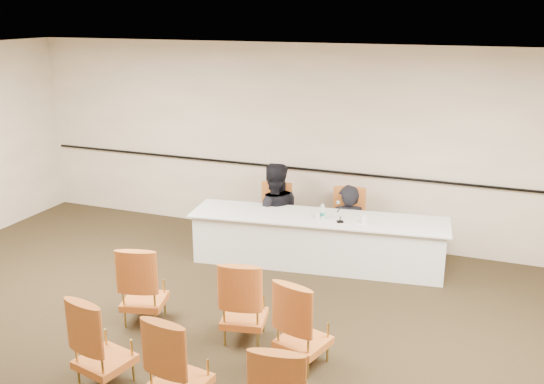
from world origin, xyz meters
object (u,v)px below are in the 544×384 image
Objects in this scene: aud_chair_front_left at (144,283)px; panelist_second at (274,219)px; panelist_main at (347,237)px; aud_chair_back_mid at (179,361)px; panelist_second_chair at (274,216)px; panelist_main_chair at (347,222)px; aud_chair_front_right at (304,322)px; water_bottle at (323,211)px; aud_chair_front_mid at (244,299)px; coffee_cup at (364,220)px; microphone at (340,213)px; panel_table at (317,241)px; drinking_glass at (318,215)px; aud_chair_back_left at (103,340)px.

panelist_second is at bearing 63.88° from aud_chair_front_left.
panelist_main is 1.69× the size of aud_chair_back_mid.
panelist_main reaches higher than panelist_second_chair.
panelist_main_chair is 1.00× the size of aud_chair_front_left.
panelist_second is 1.83× the size of aud_chair_front_left.
panelist_second_chair is at bearing 106.46° from aud_chair_back_mid.
aud_chair_front_left is 2.00m from aud_chair_front_right.
panelist_second is at bearing 152.37° from water_bottle.
panelist_second is at bearing 92.80° from aud_chair_front_mid.
panelist_second_chair and aud_chair_front_right have the same top height.
aud_chair_front_left reaches higher than coffee_cup.
water_bottle is (-0.27, 0.08, -0.03)m from microphone.
panelist_second reaches higher than panel_table.
panelist_second_chair is at bearing 63.88° from aud_chair_front_left.
panelist_main is at bearing 57.20° from panel_table.
aud_chair_front_left is 1.00× the size of aud_chair_front_mid.
panelist_main is 0.86m from water_bottle.
aud_chair_front_left is at bearing 38.12° from panelist_main.
water_bottle is 0.09m from drinking_glass.
coffee_cup is at bearing 75.80° from aud_chair_back_left.
water_bottle is 0.59m from coffee_cup.
aud_chair_front_mid is 1.00× the size of aud_chair_back_mid.
microphone is 0.28× the size of aud_chair_back_mid.
drinking_glass is 2.46m from aud_chair_front_right.
aud_chair_front_right is at bearing -20.03° from aud_chair_front_left.
aud_chair_back_mid is at bearing -94.58° from water_bottle.
panel_table is at bearing 174.81° from coffee_cup.
aud_chair_back_mid is at bearing -127.81° from microphone.
aud_chair_front_mid reaches higher than water_bottle.
panelist_second is at bearing 0.00° from panelist_second_chair.
coffee_cup is 0.13× the size of aud_chair_front_mid.
panelist_main is 1.69× the size of aud_chair_front_left.
drinking_glass is 3.45m from aud_chair_back_mid.
aud_chair_back_left is (-1.71, -3.42, -0.30)m from coffee_cup.
aud_chair_front_right is (0.58, -2.37, -0.29)m from drinking_glass.
aud_chair_back_left is at bearing -89.30° from aud_chair_front_left.
aud_chair_front_right reaches higher than water_bottle.
water_bottle is 1.70× the size of coffee_cup.
panelist_main_chair is (0.00, 0.00, 0.23)m from panelist_main.
panel_table is 3.63m from aud_chair_back_left.
aud_chair_front_left and aud_chair_front_right have the same top height.
aud_chair_back_mid is at bearing 9.03° from aud_chair_back_left.
drinking_glass is at bearing -117.97° from panelist_main_chair.
aud_chair_front_right is (0.61, -2.46, 0.12)m from panel_table.
aud_chair_front_right is at bearing -112.26° from microphone.
panelist_main is 1.69× the size of panelist_second_chair.
aud_chair_front_mid is 1.00× the size of aud_chair_back_left.
water_bottle is 3.64m from aud_chair_back_left.
water_bottle is (0.07, -0.04, 0.46)m from panel_table.
water_bottle is at bearing 42.39° from aud_chair_front_left.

